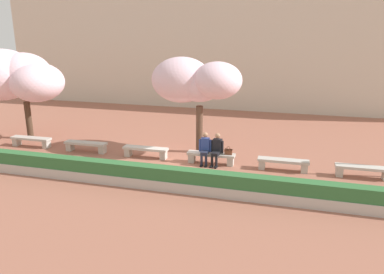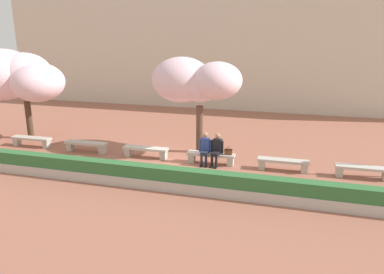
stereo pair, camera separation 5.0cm
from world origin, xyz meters
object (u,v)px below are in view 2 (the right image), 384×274
at_px(stone_bench_east_end, 283,163).
at_px(cherry_tree_main, 195,81).
at_px(handbag, 228,151).
at_px(stone_bench_near_east, 211,156).
at_px(stone_bench_near_west, 86,145).
at_px(cherry_tree_secondary, 16,76).
at_px(stone_bench_center, 146,150).
at_px(stone_bench_far_east, 363,170).
at_px(person_seated_right, 217,148).
at_px(stone_bench_west_end, 31,140).
at_px(person_seated_left, 205,147).

bearing_deg(stone_bench_east_end, cherry_tree_main, 161.98).
bearing_deg(handbag, stone_bench_near_east, -179.36).
xyz_separation_m(stone_bench_near_west, cherry_tree_main, (4.68, 1.25, 2.82)).
xyz_separation_m(stone_bench_near_west, cherry_tree_secondary, (-4.04, 0.94, 2.79)).
bearing_deg(cherry_tree_secondary, stone_bench_center, -7.81).
distance_m(stone_bench_far_east, handbag, 4.98).
height_order(person_seated_right, cherry_tree_secondary, cherry_tree_secondary).
bearing_deg(person_seated_right, stone_bench_near_west, 179.49).
height_order(stone_bench_far_east, person_seated_right, person_seated_right).
bearing_deg(stone_bench_near_west, stone_bench_far_east, 0.00).
height_order(stone_bench_center, cherry_tree_secondary, cherry_tree_secondary).
xyz_separation_m(stone_bench_near_west, stone_bench_center, (2.84, 0.00, 0.00)).
xyz_separation_m(stone_bench_near_west, person_seated_right, (5.91, -0.05, 0.39)).
xyz_separation_m(stone_bench_near_west, stone_bench_far_east, (11.34, 0.00, 0.00)).
relative_size(stone_bench_center, cherry_tree_secondary, 0.41).
height_order(stone_bench_east_end, cherry_tree_main, cherry_tree_main).
relative_size(stone_bench_far_east, cherry_tree_main, 0.47).
distance_m(stone_bench_center, handbag, 3.55).
relative_size(stone_bench_far_east, handbag, 5.72).
distance_m(stone_bench_west_end, handbag, 9.21).
xyz_separation_m(stone_bench_west_end, cherry_tree_main, (7.52, 1.25, 2.82)).
distance_m(stone_bench_near_west, handbag, 6.38).
distance_m(person_seated_left, person_seated_right, 0.49).
bearing_deg(stone_bench_near_west, stone_bench_center, 0.00).
xyz_separation_m(stone_bench_far_east, cherry_tree_secondary, (-15.39, 0.94, 2.79)).
relative_size(stone_bench_east_end, person_seated_right, 1.50).
relative_size(stone_bench_near_west, cherry_tree_secondary, 0.41).
height_order(person_seated_right, cherry_tree_main, cherry_tree_main).
bearing_deg(stone_bench_east_end, stone_bench_far_east, 0.00).
relative_size(stone_bench_east_end, person_seated_left, 1.50).
bearing_deg(stone_bench_west_end, stone_bench_near_east, 0.00).
relative_size(stone_bench_near_east, handbag, 5.72).
bearing_deg(cherry_tree_secondary, stone_bench_east_end, -4.30).
bearing_deg(stone_bench_center, stone_bench_far_east, 0.00).
distance_m(stone_bench_west_end, person_seated_left, 8.27).
distance_m(stone_bench_near_east, stone_bench_east_end, 2.84).
xyz_separation_m(stone_bench_center, cherry_tree_secondary, (-6.88, 0.94, 2.79)).
bearing_deg(stone_bench_far_east, cherry_tree_main, 169.42).
xyz_separation_m(stone_bench_far_east, handbag, (-4.97, 0.01, 0.27)).
height_order(stone_bench_west_end, handbag, handbag).
relative_size(stone_bench_west_end, cherry_tree_main, 0.47).
relative_size(stone_bench_east_end, cherry_tree_secondary, 0.41).
bearing_deg(handbag, cherry_tree_secondary, 174.87).
bearing_deg(stone_bench_east_end, cherry_tree_secondary, 175.70).
bearing_deg(cherry_tree_main, stone_bench_center, -145.97).
height_order(stone_bench_near_east, person_seated_right, person_seated_right).
relative_size(cherry_tree_main, cherry_tree_secondary, 0.87).
bearing_deg(person_seated_left, stone_bench_east_end, 0.99).
relative_size(stone_bench_near_east, cherry_tree_secondary, 0.41).
bearing_deg(person_seated_right, person_seated_left, -179.99).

